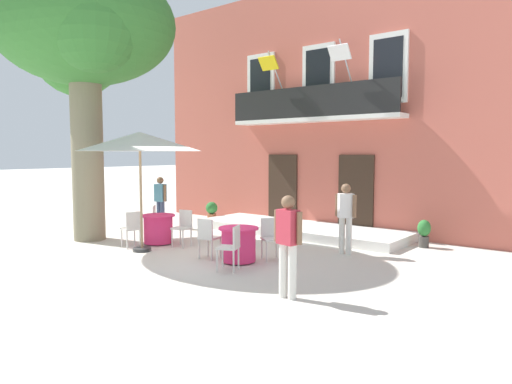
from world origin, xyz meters
name	(u,v)px	position (x,y,z in m)	size (l,w,h in m)	color
ground_plane	(195,256)	(0.00, 0.00, 0.00)	(120.00, 120.00, 0.00)	beige
building_facade	(349,111)	(0.24, 6.99, 3.75)	(13.00, 5.09, 7.50)	#BC5B4C
entrance_step_platform	(299,229)	(0.24, 3.97, 0.12)	(6.38, 2.05, 0.25)	silver
plane_tree	(84,35)	(-3.76, -0.34, 5.47)	(5.19, 4.55, 7.18)	#7F755B
cafe_table_near_tree	(158,229)	(-1.76, 0.39, 0.39)	(0.86, 0.86, 0.76)	#E52D66
cafe_chair_near_tree_0	(183,225)	(-1.03, 0.61, 0.53)	(0.47, 0.47, 0.91)	silver
cafe_chair_near_tree_1	(158,220)	(-2.34, 0.87, 0.53)	(0.57, 0.57, 0.91)	silver
cafe_chair_near_tree_2	(132,227)	(-1.85, -0.35, 0.53)	(0.48, 0.48, 0.91)	silver
cafe_table_middle	(239,244)	(1.20, 0.16, 0.39)	(0.86, 0.86, 0.76)	#E52D66
cafe_chair_middle_0	(271,236)	(1.57, 0.82, 0.53)	(0.56, 0.56, 0.91)	silver
cafe_chair_middle_1	(208,236)	(0.48, -0.05, 0.53)	(0.46, 0.46, 0.91)	silver
cafe_chair_middle_2	(232,245)	(1.58, -0.49, 0.53)	(0.53, 0.53, 0.91)	silver
cafe_umbrella	(140,142)	(-1.35, -0.44, 2.61)	(2.90, 2.90, 2.85)	#997A56
ground_planter_left	(212,211)	(-3.30, 3.96, 0.39)	(0.40, 0.40, 0.70)	#995638
ground_planter_right	(424,232)	(3.78, 4.25, 0.39)	(0.32, 0.32, 0.69)	#47423D
pedestrian_near_entrance	(346,215)	(2.62, 2.31, 0.93)	(0.53, 0.39, 1.65)	silver
pedestrian_mid_plaza	(288,240)	(3.46, -1.24, 0.95)	(0.53, 0.28, 1.68)	silver
pedestrian_by_tree	(160,199)	(-3.93, 2.29, 0.90)	(0.53, 0.28, 1.60)	#384260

